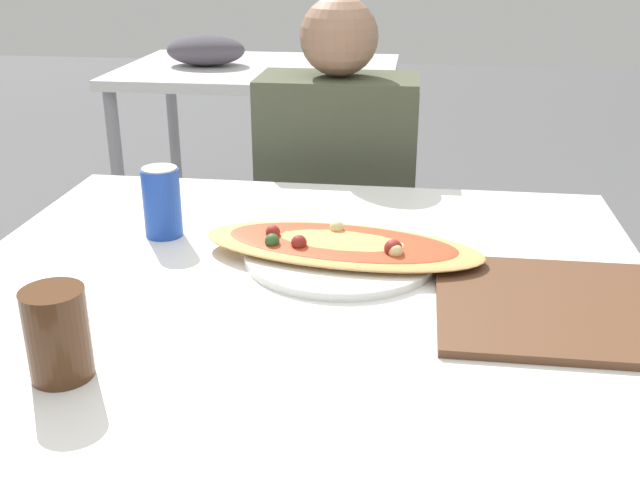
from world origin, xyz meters
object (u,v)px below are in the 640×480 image
dining_table (301,326)px  chair_far_seated (341,242)px  person_seated (337,198)px  pizza_main (341,248)px  drink_glass (57,334)px  soda_can (162,202)px

dining_table → chair_far_seated: (-0.02, 0.82, -0.19)m
person_seated → pizza_main: person_seated is taller
dining_table → drink_glass: (-0.25, -0.30, 0.13)m
chair_far_seated → person_seated: 0.20m
person_seated → dining_table: bearing=91.7°
chair_far_seated → drink_glass: 1.19m
drink_glass → person_seated: bearing=77.4°
dining_table → pizza_main: pizza_main is taller
dining_table → drink_glass: size_ratio=9.55×
chair_far_seated → drink_glass: size_ratio=7.74×
person_seated → chair_far_seated: bearing=-90.0°
dining_table → drink_glass: bearing=-129.7°
dining_table → pizza_main: 0.15m
person_seated → soda_can: size_ratio=9.13×
chair_far_seated → person_seated: (-0.00, -0.11, 0.16)m
chair_far_seated → person_seated: person_seated is taller
dining_table → soda_can: size_ratio=8.76×
pizza_main → drink_glass: 0.50m
chair_far_seated → soda_can: 0.78m
pizza_main → soda_can: 0.33m
drink_glass → dining_table: bearing=50.3°
pizza_main → person_seated: bearing=96.9°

